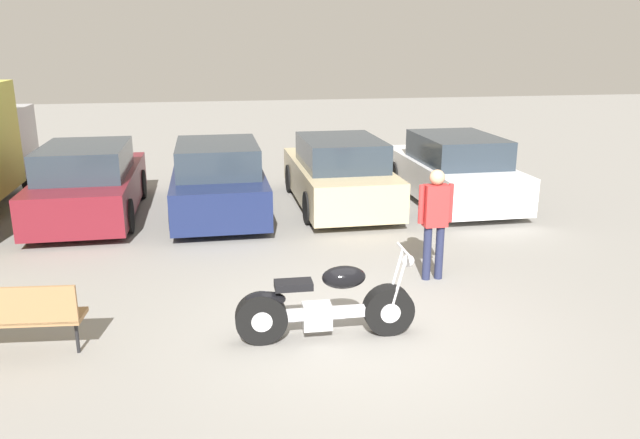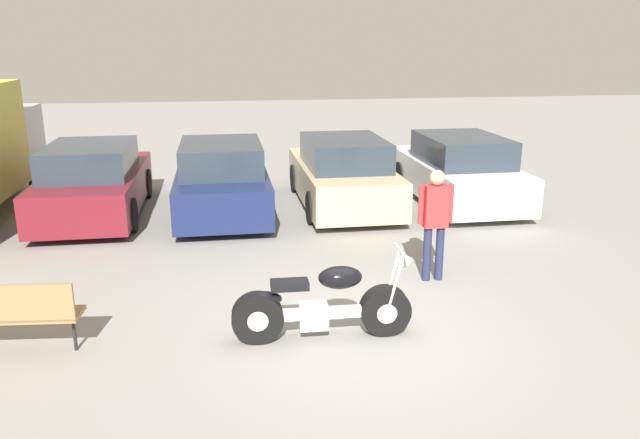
{
  "view_description": "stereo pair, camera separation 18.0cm",
  "coord_description": "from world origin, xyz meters",
  "px_view_note": "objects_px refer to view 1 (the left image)",
  "views": [
    {
      "loc": [
        -1.73,
        -6.75,
        3.43
      ],
      "look_at": [
        -0.13,
        2.01,
        0.85
      ],
      "focal_mm": 35.0,
      "sensor_mm": 36.0,
      "label": 1
    },
    {
      "loc": [
        -1.55,
        -6.78,
        3.43
      ],
      "look_at": [
        -0.13,
        2.01,
        0.85
      ],
      "focal_mm": 35.0,
      "sensor_mm": 36.0,
      "label": 2
    }
  ],
  "objects_px": {
    "parked_car_navy": "(218,180)",
    "parked_car_white": "(453,170)",
    "motorcycle": "(324,306)",
    "parked_car_champagne": "(339,174)",
    "parked_car_maroon": "(89,183)",
    "person_standing": "(435,215)",
    "park_bench": "(2,314)"
  },
  "relations": [
    {
      "from": "motorcycle",
      "to": "parked_car_navy",
      "type": "relative_size",
      "value": 0.5
    },
    {
      "from": "parked_car_navy",
      "to": "parked_car_white",
      "type": "distance_m",
      "value": 5.05
    },
    {
      "from": "motorcycle",
      "to": "parked_car_white",
      "type": "distance_m",
      "value": 7.16
    },
    {
      "from": "park_bench",
      "to": "person_standing",
      "type": "height_order",
      "value": "person_standing"
    },
    {
      "from": "park_bench",
      "to": "person_standing",
      "type": "xyz_separation_m",
      "value": [
        5.49,
        1.46,
        0.43
      ]
    },
    {
      "from": "parked_car_champagne",
      "to": "parked_car_white",
      "type": "bearing_deg",
      "value": -1.4
    },
    {
      "from": "motorcycle",
      "to": "parked_car_maroon",
      "type": "distance_m",
      "value": 7.03
    },
    {
      "from": "motorcycle",
      "to": "park_bench",
      "type": "relative_size",
      "value": 1.25
    },
    {
      "from": "park_bench",
      "to": "parked_car_champagne",
      "type": "bearing_deg",
      "value": 49.63
    },
    {
      "from": "parked_car_navy",
      "to": "parked_car_white",
      "type": "relative_size",
      "value": 1.0
    },
    {
      "from": "motorcycle",
      "to": "person_standing",
      "type": "distance_m",
      "value": 2.57
    },
    {
      "from": "parked_car_white",
      "to": "parked_car_champagne",
      "type": "bearing_deg",
      "value": 178.6
    },
    {
      "from": "motorcycle",
      "to": "parked_car_maroon",
      "type": "bearing_deg",
      "value": 120.87
    },
    {
      "from": "motorcycle",
      "to": "park_bench",
      "type": "xyz_separation_m",
      "value": [
        -3.55,
        0.12,
        0.14
      ]
    },
    {
      "from": "motorcycle",
      "to": "park_bench",
      "type": "bearing_deg",
      "value": 178.01
    },
    {
      "from": "parked_car_navy",
      "to": "parked_car_champagne",
      "type": "distance_m",
      "value": 2.53
    },
    {
      "from": "parked_car_maroon",
      "to": "person_standing",
      "type": "distance_m",
      "value": 7.11
    },
    {
      "from": "parked_car_champagne",
      "to": "parked_car_maroon",
      "type": "bearing_deg",
      "value": 179.8
    },
    {
      "from": "motorcycle",
      "to": "parked_car_white",
      "type": "xyz_separation_m",
      "value": [
        3.98,
        5.95,
        0.28
      ]
    },
    {
      "from": "parked_car_maroon",
      "to": "parked_car_champagne",
      "type": "bearing_deg",
      "value": -0.2
    },
    {
      "from": "parked_car_maroon",
      "to": "motorcycle",
      "type": "bearing_deg",
      "value": -59.13
    },
    {
      "from": "parked_car_maroon",
      "to": "parked_car_champagne",
      "type": "distance_m",
      "value": 5.05
    },
    {
      "from": "parked_car_navy",
      "to": "person_standing",
      "type": "distance_m",
      "value": 5.26
    },
    {
      "from": "parked_car_white",
      "to": "park_bench",
      "type": "distance_m",
      "value": 9.52
    },
    {
      "from": "parked_car_navy",
      "to": "parked_car_white",
      "type": "bearing_deg",
      "value": 0.81
    },
    {
      "from": "person_standing",
      "to": "park_bench",
      "type": "bearing_deg",
      "value": -165.13
    },
    {
      "from": "parked_car_navy",
      "to": "motorcycle",
      "type": "bearing_deg",
      "value": -79.62
    },
    {
      "from": "parked_car_navy",
      "to": "parked_car_champagne",
      "type": "relative_size",
      "value": 1.0
    },
    {
      "from": "parked_car_navy",
      "to": "parked_car_champagne",
      "type": "height_order",
      "value": "same"
    },
    {
      "from": "parked_car_champagne",
      "to": "parked_car_white",
      "type": "relative_size",
      "value": 1.0
    },
    {
      "from": "motorcycle",
      "to": "parked_car_champagne",
      "type": "height_order",
      "value": "parked_car_champagne"
    },
    {
      "from": "parked_car_navy",
      "to": "person_standing",
      "type": "xyz_separation_m",
      "value": [
        3.01,
        -4.29,
        0.3
      ]
    }
  ]
}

